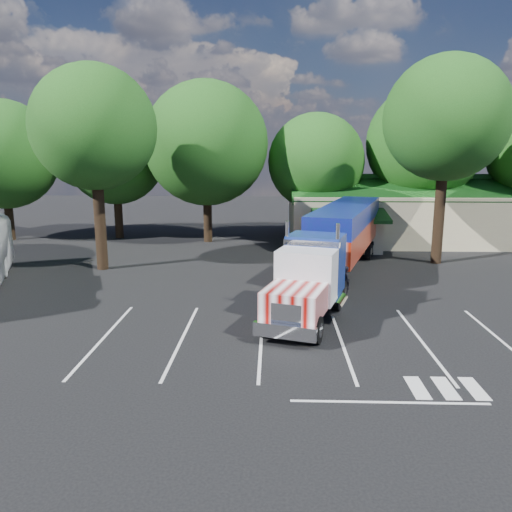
{
  "coord_description": "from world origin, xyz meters",
  "views": [
    {
      "loc": [
        0.44,
        -24.92,
        7.41
      ],
      "look_at": [
        -0.44,
        0.84,
        2.0
      ],
      "focal_mm": 35.0,
      "sensor_mm": 36.0,
      "label": 1
    }
  ],
  "objects_px": {
    "bicycle": "(348,257)",
    "woman": "(346,282)",
    "semi_truck": "(339,239)",
    "silver_sedan": "(408,238)"
  },
  "relations": [
    {
      "from": "woman",
      "to": "silver_sedan",
      "type": "xyz_separation_m",
      "value": [
        6.81,
        14.0,
        -0.12
      ]
    },
    {
      "from": "woman",
      "to": "bicycle",
      "type": "relative_size",
      "value": 0.96
    },
    {
      "from": "semi_truck",
      "to": "woman",
      "type": "height_order",
      "value": "semi_truck"
    },
    {
      "from": "semi_truck",
      "to": "woman",
      "type": "xyz_separation_m",
      "value": [
        -0.06,
        -3.86,
        -1.59
      ]
    },
    {
      "from": "semi_truck",
      "to": "bicycle",
      "type": "relative_size",
      "value": 11.58
    },
    {
      "from": "semi_truck",
      "to": "bicycle",
      "type": "bearing_deg",
      "value": 90.93
    },
    {
      "from": "semi_truck",
      "to": "silver_sedan",
      "type": "xyz_separation_m",
      "value": [
        6.75,
        10.14,
        -1.71
      ]
    },
    {
      "from": "bicycle",
      "to": "silver_sedan",
      "type": "height_order",
      "value": "silver_sedan"
    },
    {
      "from": "semi_truck",
      "to": "bicycle",
      "type": "height_order",
      "value": "semi_truck"
    },
    {
      "from": "bicycle",
      "to": "woman",
      "type": "bearing_deg",
      "value": -126.35
    }
  ]
}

